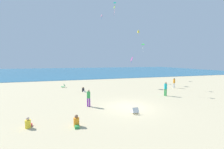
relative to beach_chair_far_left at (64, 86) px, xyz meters
The scene contains 16 objects.
ground_plane 6.74m from the beach_chair_far_left, 23.72° to the right, with size 120.00×120.00×0.00m, color #C6B58C.
ocean_water 39.40m from the beach_chair_far_left, 81.00° to the left, with size 120.00×60.00×0.05m, color #236084.
beach_chair_far_left is the anchor object (origin of this frame).
beach_chair_near_camera 15.70m from the beach_chair_far_left, 68.09° to the right, with size 0.54×0.61×0.55m.
person_0 11.77m from the beach_chair_far_left, 77.65° to the right, with size 0.40×0.40×1.64m.
person_1 15.72m from the beach_chair_far_left, 38.83° to the right, with size 0.45×0.45×1.75m.
person_2 15.66m from the beach_chair_far_left, 85.83° to the right, with size 0.39×0.64×0.79m.
person_3 5.25m from the beach_chair_far_left, 58.62° to the right, with size 0.54×0.62×0.69m.
person_4 15.02m from the beach_chair_far_left, 97.16° to the right, with size 0.38×0.60×0.72m.
person_5 17.88m from the beach_chair_far_left, 18.20° to the right, with size 0.43×0.43×1.59m.
kite_magenta 11.96m from the beach_chair_far_left, 14.87° to the right, with size 0.35×0.87×1.15m.
kite_lime 14.52m from the beach_chair_far_left, 25.66° to the right, with size 0.22×0.50×1.44m.
kite_yellow 21.87m from the beach_chair_far_left, 24.33° to the left, with size 0.92×0.90×1.50m.
kite_teal 17.18m from the beach_chair_far_left, ahead, with size 0.60×0.63×1.28m.
kite_pink 18.33m from the beach_chair_far_left, 44.38° to the left, with size 0.42×0.48×1.23m.
kite_green 16.07m from the beach_chair_far_left, ahead, with size 0.72×0.88×1.65m.
Camera 1 is at (-5.52, -12.71, 4.32)m, focal length 24.02 mm.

